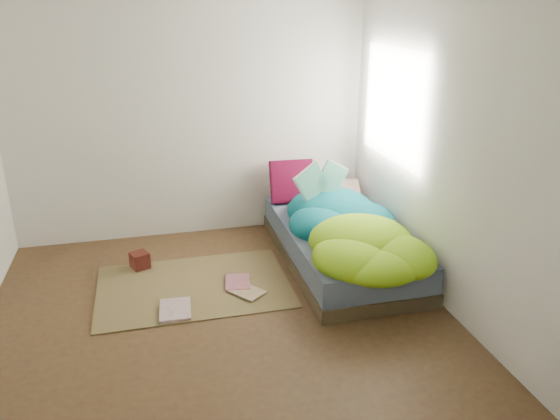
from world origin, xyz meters
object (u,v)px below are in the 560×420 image
Objects in this scene: bed at (340,244)px; open_book at (322,170)px; floor_book_b at (225,283)px; wooden_box at (140,260)px; floor_book_a at (159,311)px; pillow_magenta at (292,181)px.

bed is 4.27× the size of open_book.
bed is 1.14m from floor_book_b.
wooden_box is at bearing 152.46° from floor_book_b.
bed reaches higher than wooden_box.
open_book is (-0.11, 0.24, 0.65)m from bed.
open_book reaches higher than floor_book_a.
wooden_box reaches higher than floor_book_a.
open_book reaches higher than bed.
open_book is 1.35m from floor_book_b.
floor_book_a is at bearing -162.23° from bed.
open_book is at bearing 32.86° from floor_book_b.
bed is at bearing 19.15° from floor_book_b.
open_book is at bearing -1.51° from wooden_box.
open_book is 3.22× the size of wooden_box.
bed is at bearing 21.51° from floor_book_a.
open_book is (0.14, -0.54, 0.27)m from pillow_magenta.
floor_book_a is at bearing -169.02° from open_book.
wooden_box is 0.86m from floor_book_b.
wooden_box is at bearing -159.06° from pillow_magenta.
floor_book_a is at bearing -80.65° from wooden_box.
bed is 4.66× the size of pillow_magenta.
bed reaches higher than floor_book_b.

